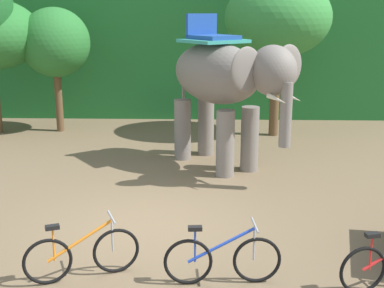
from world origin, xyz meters
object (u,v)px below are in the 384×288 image
(tree_left, at_px, (55,43))
(bike_blue, at_px, (222,259))
(tree_center_left, at_px, (278,18))
(bike_orange, at_px, (82,254))
(elephant, at_px, (224,81))

(tree_left, distance_m, bike_blue, 11.15)
(tree_center_left, relative_size, bike_orange, 3.02)
(elephant, xyz_separation_m, bike_blue, (-0.16, -5.72, -1.82))
(tree_left, height_order, bike_orange, tree_left)
(tree_center_left, height_order, elephant, tree_center_left)
(tree_center_left, xyz_separation_m, elephant, (-1.70, -3.53, -1.42))
(tree_center_left, xyz_separation_m, bike_orange, (-3.91, -9.17, -3.24))
(tree_left, relative_size, bike_orange, 2.47)
(bike_orange, xyz_separation_m, bike_blue, (2.06, -0.09, 0.00))
(tree_left, bearing_deg, elephant, -36.58)
(tree_left, relative_size, elephant, 1.01)
(tree_center_left, distance_m, bike_blue, 9.98)
(tree_left, xyz_separation_m, bike_orange, (3.02, -9.53, -2.47))
(bike_blue, bearing_deg, tree_left, 117.87)
(tree_left, bearing_deg, bike_blue, -62.13)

